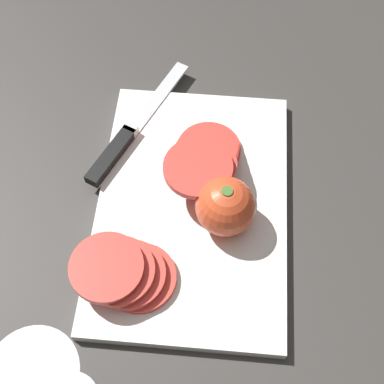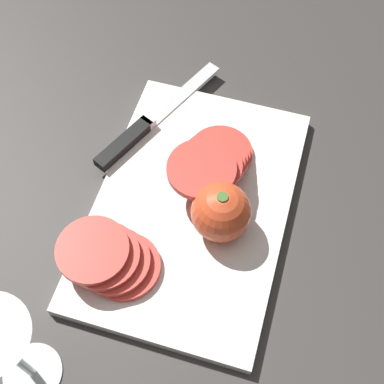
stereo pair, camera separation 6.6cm
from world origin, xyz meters
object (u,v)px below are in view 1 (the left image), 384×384
Objects in this scene: wine_glass at (45,383)px; whole_tomato at (225,206)px; knife at (121,143)px; tomato_slice_stack_near at (205,158)px; tomato_slice_stack_far at (124,273)px.

wine_glass is 0.28m from whole_tomato.
knife is at bearing -125.00° from whole_tomato.
tomato_slice_stack_near is (0.03, 0.12, 0.02)m from knife.
wine_glass is at bearing -22.45° from tomato_slice_stack_near.
tomato_slice_stack_near is (-0.07, -0.03, -0.01)m from whole_tomato.
tomato_slice_stack_far is (0.19, 0.03, 0.01)m from knife.
tomato_slice_stack_far is (-0.14, 0.04, -0.08)m from wine_glass.
tomato_slice_stack_far is (0.09, -0.11, -0.02)m from whole_tomato.
tomato_slice_stack_far is at bearing -27.19° from tomato_slice_stack_near.
wine_glass reaches higher than knife.
tomato_slice_stack_near is at bearing -157.93° from whole_tomato.
wine_glass is 0.34m from knife.
wine_glass is 0.33m from tomato_slice_stack_near.
wine_glass is at bearing -16.62° from tomato_slice_stack_far.
wine_glass reaches higher than tomato_slice_stack_near.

